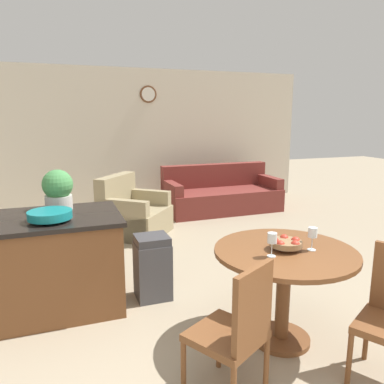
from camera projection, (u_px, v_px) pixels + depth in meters
The scene contains 12 objects.
wall_back at pixel (115, 139), 7.29m from camera, with size 8.00×0.09×2.70m.
dining_table at pixel (284, 271), 2.92m from camera, with size 1.10×1.10×0.78m.
dining_chair_near_left at pixel (236, 328), 2.31m from camera, with size 0.57×0.57×0.93m.
fruit_bowl at pixel (286, 243), 2.88m from camera, with size 0.25×0.25×0.10m.
wine_glass_left at pixel (272, 239), 2.72m from camera, with size 0.07×0.07×0.18m.
wine_glass_right at pixel (313, 234), 2.85m from camera, with size 0.07×0.07×0.18m.
kitchen_island at pixel (53, 263), 3.48m from camera, with size 1.25×0.90×0.90m.
teal_bowl at pixel (50, 215), 3.22m from camera, with size 0.37×0.37×0.09m.
potted_plant at pixel (58, 189), 3.60m from camera, with size 0.29×0.29×0.39m.
trash_bin at pixel (153, 267), 3.71m from camera, with size 0.33×0.32×0.64m.
couch at pixel (221, 195), 7.18m from camera, with size 2.18×0.97×0.86m.
armchair at pixel (133, 215), 5.73m from camera, with size 1.23×1.24×0.90m.
Camera 1 is at (-1.08, -1.31, 1.79)m, focal length 35.00 mm.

